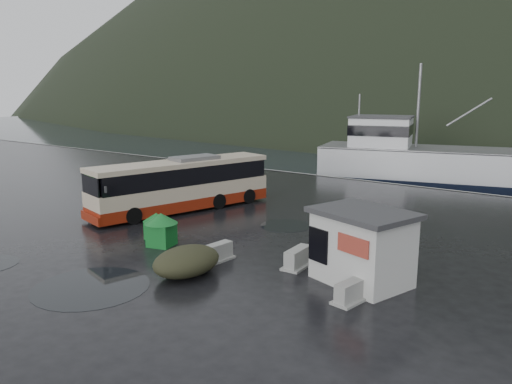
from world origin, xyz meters
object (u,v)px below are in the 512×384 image
Objects in this scene: white_van at (137,209)px; dome_tent at (187,275)px; waste_bin_left at (157,239)px; coach_bus at (183,210)px; fishing_trawler at (451,171)px; jersey_barrier_a at (297,267)px; jersey_barrier_c at (351,301)px; ticket_kiosk at (361,282)px; waste_bin_right at (162,246)px; jersey_barrier_b at (218,260)px.

dome_tent is at bearing -14.69° from white_van.
white_van reaches higher than waste_bin_left.
fishing_trawler is (9.01, 24.83, 0.00)m from coach_bus.
coach_bus reaches higher than jersey_barrier_a.
jersey_barrier_c is at bearing 0.69° from white_van.
ticket_kiosk is 2.42× the size of jersey_barrier_c.
coach_bus is 3.95× the size of dome_tent.
white_van is 12.15m from dome_tent.
jersey_barrier_b is (3.46, -0.03, 0.00)m from waste_bin_right.
waste_bin_left is 0.05× the size of fishing_trawler.
jersey_barrier_a is 3.75m from jersey_barrier_c.
waste_bin_right is 0.06× the size of fishing_trawler.
white_van reaches higher than jersey_barrier_a.
coach_bus reaches higher than jersey_barrier_c.
dome_tent is (10.34, -6.39, 0.00)m from white_van.
coach_bus is at bearing 126.52° from waste_bin_right.
coach_bus is 3.22× the size of ticket_kiosk.
white_van is at bearing 147.35° from waste_bin_right.
waste_bin_right is at bearing 150.11° from dome_tent.
ticket_kiosk reaches higher than jersey_barrier_c.
ticket_kiosk is at bearing 104.51° from jersey_barrier_c.
ticket_kiosk is at bearing 3.64° from waste_bin_left.
white_van is at bearing -173.39° from ticket_kiosk.
dome_tent is at bearing -30.57° from coach_bus.
waste_bin_left is 10.44m from ticket_kiosk.
jersey_barrier_a is 0.06× the size of fishing_trawler.
fishing_trawler is (-1.81, 29.22, 0.00)m from jersey_barrier_a.
coach_bus is 7.80× the size of jersey_barrier_c.
waste_bin_left is 0.88× the size of jersey_barrier_c.
fishing_trawler reaches higher than ticket_kiosk.
waste_bin_right is (6.73, -4.31, 0.00)m from white_van.
coach_bus is 8.85× the size of waste_bin_left.
white_van is 7.99m from waste_bin_right.
coach_bus is 7.36× the size of waste_bin_right.
jersey_barrier_a is 29.28m from fishing_trawler.
waste_bin_left is (3.20, -5.05, 0.00)m from coach_bus.
jersey_barrier_a is (3.02, 3.35, 0.00)m from dome_tent.
coach_bus is 11.68m from jersey_barrier_a.
white_van is 4.40× the size of waste_bin_left.
jersey_barrier_b is (-3.17, -1.32, 0.00)m from jersey_barrier_a.
fishing_trawler is (4.81, 30.50, 0.00)m from waste_bin_right.
jersey_barrier_a is 1.07× the size of jersey_barrier_c.
coach_bus reaches higher than white_van.
jersey_barrier_a is at bearing -7.87° from coach_bus.
fishing_trawler reaches higher than coach_bus.
dome_tent is at bearing -132.76° from ticket_kiosk.
white_van is at bearing 163.67° from jersey_barrier_c.
coach_bus is 15.41m from jersey_barrier_c.
dome_tent is at bearing -131.99° from jersey_barrier_a.
ticket_kiosk reaches higher than waste_bin_right.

